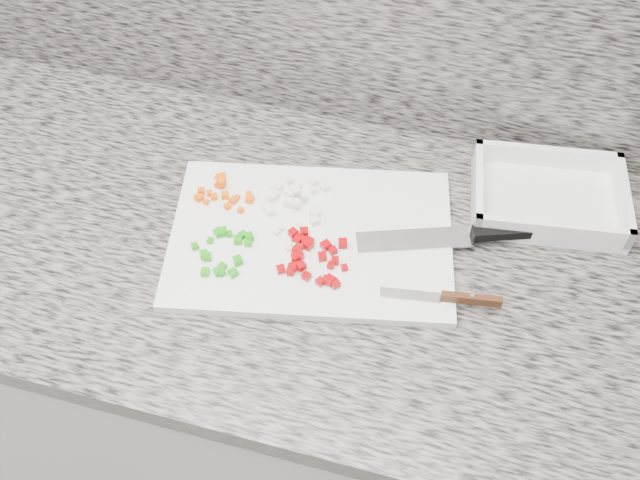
{
  "coord_description": "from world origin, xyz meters",
  "views": [
    {
      "loc": [
        0.31,
        0.8,
        1.78
      ],
      "look_at": [
        0.14,
        1.43,
        0.93
      ],
      "focal_mm": 40.0,
      "sensor_mm": 36.0,
      "label": 1
    }
  ],
  "objects": [
    {
      "name": "onion_pile",
      "position": [
        0.07,
        1.51,
        0.92
      ],
      "size": [
        0.1,
        0.1,
        0.02
      ],
      "color": "silver",
      "rests_on": "cutting_board"
    },
    {
      "name": "red_pepper_pile",
      "position": [
        0.13,
        1.41,
        0.92
      ],
      "size": [
        0.11,
        0.1,
        0.02
      ],
      "color": "#A40206",
      "rests_on": "cutting_board"
    },
    {
      "name": "garlic_pile",
      "position": [
        0.09,
        1.44,
        0.92
      ],
      "size": [
        0.05,
        0.06,
        0.01
      ],
      "color": "#F9E9C0",
      "rests_on": "cutting_board"
    },
    {
      "name": "paring_knife",
      "position": [
        0.35,
        1.39,
        0.92
      ],
      "size": [
        0.17,
        0.04,
        0.02
      ],
      "rotation": [
        0.0,
        0.0,
        0.14
      ],
      "color": "silver",
      "rests_on": "cutting_board"
    },
    {
      "name": "cutting_board",
      "position": [
        0.12,
        1.45,
        0.91
      ],
      "size": [
        0.48,
        0.37,
        0.01
      ],
      "primitive_type": "cube",
      "rotation": [
        0.0,
        0.0,
        0.2
      ],
      "color": "white",
      "rests_on": "countertop"
    },
    {
      "name": "cabinet",
      "position": [
        0.0,
        1.44,
        0.43
      ],
      "size": [
        3.92,
        0.62,
        0.86
      ],
      "primitive_type": "cube",
      "color": "beige",
      "rests_on": "ground"
    },
    {
      "name": "carrot_pile",
      "position": [
        -0.04,
        1.49,
        0.92
      ],
      "size": [
        0.09,
        0.07,
        0.02
      ],
      "color": "#FD5A05",
      "rests_on": "cutting_board"
    },
    {
      "name": "countertop",
      "position": [
        0.0,
        1.44,
        0.88
      ],
      "size": [
        3.96,
        0.64,
        0.04
      ],
      "primitive_type": "cube",
      "color": "slate",
      "rests_on": "cabinet"
    },
    {
      "name": "green_pepper_pile",
      "position": [
        0.0,
        1.38,
        0.92
      ],
      "size": [
        0.09,
        0.09,
        0.01
      ],
      "color": "#1D990D",
      "rests_on": "cutting_board"
    },
    {
      "name": "tray",
      "position": [
        0.47,
        1.62,
        0.92
      ],
      "size": [
        0.26,
        0.2,
        0.05
      ],
      "rotation": [
        0.0,
        0.0,
        0.13
      ],
      "color": "white",
      "rests_on": "countertop"
    },
    {
      "name": "chef_knife",
      "position": [
        0.37,
        1.51,
        0.92
      ],
      "size": [
        0.29,
        0.13,
        0.02
      ],
      "rotation": [
        0.0,
        0.0,
        0.34
      ],
      "color": "silver",
      "rests_on": "cutting_board"
    }
  ]
}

